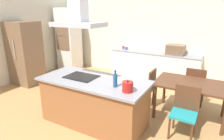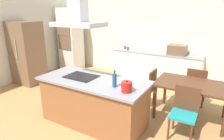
{
  "view_description": "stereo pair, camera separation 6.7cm",
  "coord_description": "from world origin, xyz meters",
  "px_view_note": "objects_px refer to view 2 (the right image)",
  "views": [
    {
      "loc": [
        1.96,
        -2.8,
        2.15
      ],
      "look_at": [
        0.17,
        0.4,
        1.0
      ],
      "focal_mm": 31.3,
      "sensor_mm": 36.0,
      "label": 1
    },
    {
      "loc": [
        2.02,
        -2.76,
        2.15
      ],
      "look_at": [
        0.17,
        0.4,
        1.0
      ],
      "focal_mm": 31.3,
      "sensor_mm": 36.0,
      "label": 2
    }
  ],
  "objects_px": {
    "chair_facing_back_wall": "(196,84)",
    "range_hood": "(78,12)",
    "olive_oil_bottle": "(115,80)",
    "refrigerator": "(27,53)",
    "countertop_microwave": "(177,50)",
    "tea_kettle": "(127,87)",
    "chair_facing_island": "(185,109)",
    "coffee_mug_red": "(125,47)",
    "cooktop": "(81,76)",
    "coffee_mug_blue": "(128,48)",
    "dining_table": "(192,88)",
    "wall_oven_stack": "(71,39)",
    "chair_at_left_end": "(148,86)"
  },
  "relations": [
    {
      "from": "cooktop",
      "to": "coffee_mug_red",
      "type": "distance_m",
      "value": 2.97
    },
    {
      "from": "chair_facing_island",
      "to": "range_hood",
      "type": "bearing_deg",
      "value": -166.54
    },
    {
      "from": "dining_table",
      "to": "chair_facing_island",
      "type": "distance_m",
      "value": 0.68
    },
    {
      "from": "coffee_mug_blue",
      "to": "chair_facing_back_wall",
      "type": "distance_m",
      "value": 2.51
    },
    {
      "from": "tea_kettle",
      "to": "countertop_microwave",
      "type": "height_order",
      "value": "countertop_microwave"
    },
    {
      "from": "coffee_mug_red",
      "to": "dining_table",
      "type": "xyz_separation_m",
      "value": [
        2.4,
        -1.81,
        -0.28
      ]
    },
    {
      "from": "cooktop",
      "to": "chair_at_left_end",
      "type": "xyz_separation_m",
      "value": [
        0.96,
        1.11,
        -0.4
      ]
    },
    {
      "from": "cooktop",
      "to": "refrigerator",
      "type": "bearing_deg",
      "value": 162.89
    },
    {
      "from": "coffee_mug_blue",
      "to": "chair_facing_island",
      "type": "xyz_separation_m",
      "value": [
        2.25,
        -2.38,
        -0.44
      ]
    },
    {
      "from": "tea_kettle",
      "to": "wall_oven_stack",
      "type": "bearing_deg",
      "value": 142.34
    },
    {
      "from": "coffee_mug_red",
      "to": "chair_facing_back_wall",
      "type": "height_order",
      "value": "coffee_mug_red"
    },
    {
      "from": "olive_oil_bottle",
      "to": "range_hood",
      "type": "bearing_deg",
      "value": 171.64
    },
    {
      "from": "olive_oil_bottle",
      "to": "chair_facing_back_wall",
      "type": "xyz_separation_m",
      "value": [
        1.07,
        1.9,
        -0.51
      ]
    },
    {
      "from": "olive_oil_bottle",
      "to": "refrigerator",
      "type": "height_order",
      "value": "refrigerator"
    },
    {
      "from": "coffee_mug_blue",
      "to": "chair_at_left_end",
      "type": "xyz_separation_m",
      "value": [
        1.33,
        -1.71,
        -0.44
      ]
    },
    {
      "from": "wall_oven_stack",
      "to": "chair_facing_back_wall",
      "type": "relative_size",
      "value": 2.47
    },
    {
      "from": "chair_facing_back_wall",
      "to": "coffee_mug_red",
      "type": "bearing_deg",
      "value": 154.59
    },
    {
      "from": "refrigerator",
      "to": "dining_table",
      "type": "distance_m",
      "value": 4.58
    },
    {
      "from": "tea_kettle",
      "to": "coffee_mug_red",
      "type": "xyz_separation_m",
      "value": [
        -1.6,
        3.12,
        -0.04
      ]
    },
    {
      "from": "tea_kettle",
      "to": "dining_table",
      "type": "relative_size",
      "value": 0.16
    },
    {
      "from": "coffee_mug_red",
      "to": "wall_oven_stack",
      "type": "height_order",
      "value": "wall_oven_stack"
    },
    {
      "from": "chair_at_left_end",
      "to": "chair_facing_island",
      "type": "bearing_deg",
      "value": -36.01
    },
    {
      "from": "cooktop",
      "to": "refrigerator",
      "type": "distance_m",
      "value": 2.82
    },
    {
      "from": "range_hood",
      "to": "cooktop",
      "type": "bearing_deg",
      "value": 0.0
    },
    {
      "from": "countertop_microwave",
      "to": "coffee_mug_red",
      "type": "xyz_separation_m",
      "value": [
        -1.68,
        0.04,
        -0.09
      ]
    },
    {
      "from": "olive_oil_bottle",
      "to": "chair_facing_back_wall",
      "type": "bearing_deg",
      "value": 60.66
    },
    {
      "from": "coffee_mug_red",
      "to": "refrigerator",
      "type": "height_order",
      "value": "refrigerator"
    },
    {
      "from": "tea_kettle",
      "to": "countertop_microwave",
      "type": "xyz_separation_m",
      "value": [
        0.07,
        3.08,
        0.06
      ]
    },
    {
      "from": "olive_oil_bottle",
      "to": "coffee_mug_red",
      "type": "bearing_deg",
      "value": 113.72
    },
    {
      "from": "tea_kettle",
      "to": "coffee_mug_red",
      "type": "relative_size",
      "value": 2.5
    },
    {
      "from": "countertop_microwave",
      "to": "range_hood",
      "type": "distance_m",
      "value": 3.28
    },
    {
      "from": "cooktop",
      "to": "coffee_mug_blue",
      "type": "height_order",
      "value": "coffee_mug_blue"
    },
    {
      "from": "refrigerator",
      "to": "countertop_microwave",
      "type": "bearing_deg",
      "value": 28.08
    },
    {
      "from": "cooktop",
      "to": "olive_oil_bottle",
      "type": "relative_size",
      "value": 2.1
    },
    {
      "from": "refrigerator",
      "to": "chair_at_left_end",
      "type": "xyz_separation_m",
      "value": [
        3.65,
        0.28,
        -0.4
      ]
    },
    {
      "from": "tea_kettle",
      "to": "chair_facing_island",
      "type": "height_order",
      "value": "tea_kettle"
    },
    {
      "from": "chair_facing_island",
      "to": "range_hood",
      "type": "xyz_separation_m",
      "value": [
        -1.87,
        -0.45,
        1.59
      ]
    },
    {
      "from": "coffee_mug_red",
      "to": "range_hood",
      "type": "relative_size",
      "value": 0.1
    },
    {
      "from": "cooktop",
      "to": "wall_oven_stack",
      "type": "xyz_separation_m",
      "value": [
        -2.62,
        2.65,
        0.2
      ]
    },
    {
      "from": "chair_facing_back_wall",
      "to": "range_hood",
      "type": "relative_size",
      "value": 0.99
    },
    {
      "from": "countertop_microwave",
      "to": "refrigerator",
      "type": "height_order",
      "value": "refrigerator"
    },
    {
      "from": "refrigerator",
      "to": "coffee_mug_blue",
      "type": "bearing_deg",
      "value": 40.64
    },
    {
      "from": "tea_kettle",
      "to": "chair_facing_island",
      "type": "xyz_separation_m",
      "value": [
        0.8,
        0.65,
        -0.48
      ]
    },
    {
      "from": "tea_kettle",
      "to": "chair_at_left_end",
      "type": "bearing_deg",
      "value": 95.07
    },
    {
      "from": "dining_table",
      "to": "chair_facing_island",
      "type": "relative_size",
      "value": 1.57
    },
    {
      "from": "tea_kettle",
      "to": "dining_table",
      "type": "height_order",
      "value": "tea_kettle"
    },
    {
      "from": "tea_kettle",
      "to": "chair_facing_island",
      "type": "distance_m",
      "value": 1.13
    },
    {
      "from": "olive_oil_bottle",
      "to": "wall_oven_stack",
      "type": "bearing_deg",
      "value": 141.06
    },
    {
      "from": "coffee_mug_red",
      "to": "wall_oven_stack",
      "type": "distance_m",
      "value": 2.11
    },
    {
      "from": "coffee_mug_red",
      "to": "refrigerator",
      "type": "relative_size",
      "value": 0.05
    }
  ]
}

